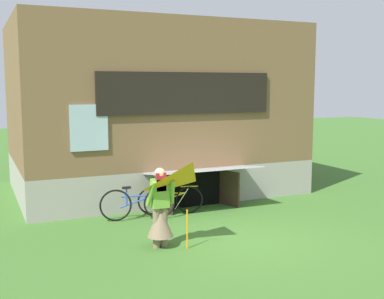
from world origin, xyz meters
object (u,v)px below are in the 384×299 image
at_px(bicycle_yellow, 170,200).
at_px(person, 160,214).
at_px(kite, 193,186).
at_px(bicycle_blue, 138,204).

bearing_deg(bicycle_yellow, person, -99.65).
relative_size(kite, bicycle_blue, 0.92).
bearing_deg(kite, bicycle_yellow, 77.02).
xyz_separation_m(person, bicycle_yellow, (1.11, 2.27, -0.31)).
bearing_deg(bicycle_blue, kite, -72.66).
height_order(bicycle_yellow, bicycle_blue, bicycle_blue).
bearing_deg(kite, bicycle_blue, 95.48).
bearing_deg(bicycle_yellow, kite, -86.60).
bearing_deg(kite, person, 128.71).
xyz_separation_m(bicycle_yellow, bicycle_blue, (-0.91, -0.19, 0.03)).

